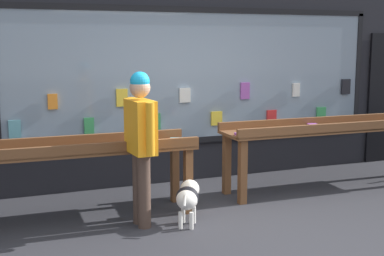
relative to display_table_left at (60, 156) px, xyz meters
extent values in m
plane|color=#2D2D33|center=(1.77, -1.19, -0.73)|extent=(40.00, 40.00, 0.00)
cube|color=black|center=(1.77, 1.21, 1.14)|extent=(8.85, 0.20, 3.74)
cube|color=gray|center=(2.12, 1.08, 0.76)|extent=(5.42, 0.03, 1.81)
cube|color=black|center=(2.12, 1.08, 1.66)|extent=(5.50, 0.06, 0.08)
cube|color=black|center=(2.12, 1.08, -0.15)|extent=(5.50, 0.06, 0.08)
cube|color=black|center=(4.83, 1.08, 0.76)|extent=(0.08, 0.06, 1.81)
cube|color=#5999A5|center=(-0.39, 1.04, 0.16)|extent=(0.15, 0.03, 0.23)
cube|color=orange|center=(0.08, 1.04, 0.49)|extent=(0.12, 0.03, 0.20)
cube|color=#338C4C|center=(0.53, 1.04, 0.14)|extent=(0.13, 0.03, 0.23)
cube|color=yellow|center=(0.97, 1.04, 0.50)|extent=(0.15, 0.03, 0.23)
cube|color=#338C4C|center=(1.42, 1.04, 0.15)|extent=(0.16, 0.03, 0.24)
cube|color=silver|center=(1.87, 1.04, 0.50)|extent=(0.16, 0.03, 0.20)
cube|color=yellow|center=(2.35, 1.04, 0.15)|extent=(0.17, 0.03, 0.20)
cube|color=#994CA5|center=(2.80, 1.04, 0.53)|extent=(0.14, 0.03, 0.24)
cube|color=red|center=(3.26, 1.04, 0.13)|extent=(0.16, 0.03, 0.20)
cube|color=silver|center=(3.67, 1.04, 0.51)|extent=(0.12, 0.03, 0.20)
cube|color=#338C4C|center=(4.14, 1.04, 0.13)|extent=(0.16, 0.03, 0.21)
cube|color=black|center=(4.59, 1.04, 0.53)|extent=(0.16, 0.03, 0.24)
cube|color=brown|center=(1.39, -0.28, -0.35)|extent=(0.09, 0.09, 0.76)
cube|color=brown|center=(1.40, 0.20, -0.35)|extent=(0.09, 0.09, 0.76)
cube|color=brown|center=(0.00, 0.00, 0.05)|extent=(3.01, 0.73, 0.04)
cube|color=brown|center=(-0.01, -0.29, 0.11)|extent=(2.99, 0.15, 0.12)
cube|color=brown|center=(0.01, 0.29, 0.11)|extent=(2.99, 0.15, 0.12)
cube|color=orange|center=(-0.04, -0.01, 0.08)|extent=(0.17, 0.25, 0.03)
cube|color=#2659B2|center=(0.70, -0.20, 0.08)|extent=(0.16, 0.18, 0.03)
cube|color=#5999A5|center=(1.39, 0.08, 0.08)|extent=(0.21, 0.23, 0.02)
cube|color=brown|center=(2.14, -0.19, -0.33)|extent=(0.09, 0.09, 0.80)
cube|color=brown|center=(2.15, 0.28, -0.33)|extent=(0.09, 0.09, 0.80)
cube|color=brown|center=(3.54, 0.00, 0.08)|extent=(3.01, 0.72, 0.04)
cube|color=brown|center=(3.53, -0.28, 0.14)|extent=(2.99, 0.15, 0.12)
cube|color=brown|center=(3.55, 0.29, 0.14)|extent=(2.99, 0.15, 0.12)
cube|color=#994CA5|center=(2.15, -0.14, 0.12)|extent=(0.16, 0.20, 0.03)
cube|color=yellow|center=(2.55, 0.00, 0.12)|extent=(0.19, 0.23, 0.03)
cube|color=red|center=(2.93, -0.10, 0.12)|extent=(0.18, 0.23, 0.03)
cube|color=#994CA5|center=(3.38, 0.14, 0.12)|extent=(0.18, 0.23, 0.03)
cube|color=#994CA5|center=(3.77, -0.07, 0.11)|extent=(0.22, 0.27, 0.02)
cube|color=black|center=(4.12, -0.03, 0.11)|extent=(0.17, 0.23, 0.02)
cylinder|color=#4C382D|center=(0.78, -0.56, -0.33)|extent=(0.14, 0.14, 0.80)
cylinder|color=#4C382D|center=(0.77, -0.40, -0.33)|extent=(0.14, 0.14, 0.80)
cube|color=orange|center=(0.77, -0.48, 0.35)|extent=(0.24, 0.46, 0.57)
cylinder|color=orange|center=(0.79, -0.77, 0.36)|extent=(0.09, 0.09, 0.54)
cylinder|color=orange|center=(0.76, -0.20, 0.36)|extent=(0.09, 0.09, 0.54)
sphere|color=tan|center=(0.77, -0.48, 0.76)|extent=(0.22, 0.22, 0.22)
sphere|color=#19A5E0|center=(0.77, -0.48, 0.82)|extent=(0.21, 0.21, 0.21)
ellipsoid|color=white|center=(1.22, -0.69, -0.43)|extent=(0.37, 0.40, 0.24)
ellipsoid|color=black|center=(1.22, -0.69, -0.42)|extent=(0.31, 0.29, 0.25)
sphere|color=white|center=(1.32, -0.51, -0.38)|extent=(0.21, 0.21, 0.21)
cylinder|color=white|center=(1.12, -0.85, -0.39)|extent=(0.07, 0.10, 0.12)
cylinder|color=white|center=(1.32, -0.63, -0.64)|extent=(0.04, 0.04, 0.19)
cylinder|color=white|center=(1.22, -0.57, -0.64)|extent=(0.04, 0.04, 0.19)
cylinder|color=white|center=(1.22, -0.80, -0.64)|extent=(0.04, 0.04, 0.19)
cylinder|color=white|center=(1.12, -0.74, -0.64)|extent=(0.04, 0.04, 0.19)
camera|label=1|loc=(-0.81, -5.82, 1.23)|focal=50.00mm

